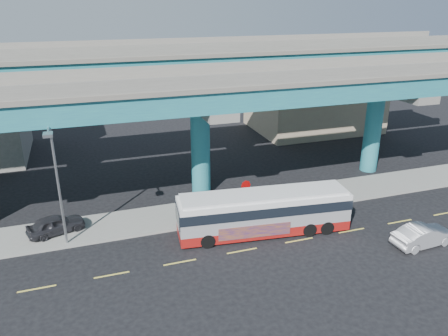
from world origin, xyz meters
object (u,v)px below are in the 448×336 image
object	(u,v)px
transit_bus	(264,211)
street_lamp	(55,170)
sedan	(424,235)
parked_car	(56,224)
stop_sign	(246,190)

from	to	relation	value
transit_bus	street_lamp	size ratio (longest dim) A/B	1.44
sedan	parked_car	distance (m)	23.97
sedan	parked_car	xyz separation A→B (m)	(-22.25, 8.90, 0.08)
transit_bus	stop_sign	world-z (taller)	transit_bus
transit_bus	sedan	xyz separation A→B (m)	(9.03, -4.74, -0.92)
stop_sign	parked_car	bearing A→B (deg)	-173.80
sedan	stop_sign	world-z (taller)	stop_sign
street_lamp	sedan	bearing A→B (deg)	-17.38
street_lamp	stop_sign	size ratio (longest dim) A/B	3.14
sedan	parked_car	bearing A→B (deg)	64.42
sedan	street_lamp	distance (m)	23.14
sedan	street_lamp	xyz separation A→B (m)	(-21.62, 6.77, 4.72)
transit_bus	parked_car	bearing A→B (deg)	168.97
parked_car	street_lamp	distance (m)	5.14
stop_sign	street_lamp	bearing A→B (deg)	-164.27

